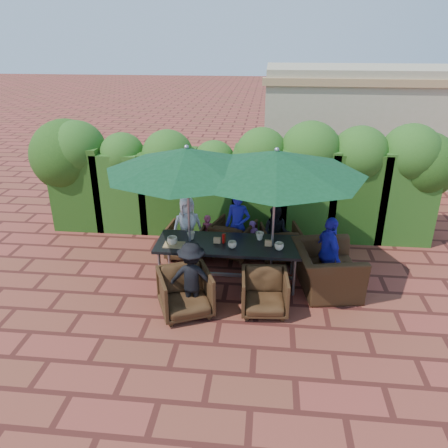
# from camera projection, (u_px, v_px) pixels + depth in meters

# --- Properties ---
(ground) EXTENTS (80.00, 80.00, 0.00)m
(ground) POSITION_uv_depth(u_px,v_px,m) (227.00, 284.00, 7.77)
(ground) COLOR maroon
(ground) RESTS_ON ground
(dining_table) EXTENTS (2.50, 0.90, 0.75)m
(dining_table) POSITION_uv_depth(u_px,v_px,m) (228.00, 247.00, 7.60)
(dining_table) COLOR black
(dining_table) RESTS_ON ground
(umbrella_left) EXTENTS (2.73, 2.73, 2.46)m
(umbrella_left) POSITION_uv_depth(u_px,v_px,m) (187.00, 160.00, 7.06)
(umbrella_left) COLOR gray
(umbrella_left) RESTS_ON ground
(umbrella_right) EXTENTS (2.92, 2.92, 2.46)m
(umbrella_right) POSITION_uv_depth(u_px,v_px,m) (276.00, 163.00, 6.91)
(umbrella_right) COLOR gray
(umbrella_right) RESTS_ON ground
(chair_far_left) EXTENTS (0.78, 0.74, 0.74)m
(chair_far_left) POSITION_uv_depth(u_px,v_px,m) (186.00, 239.00, 8.59)
(chair_far_left) COLOR black
(chair_far_left) RESTS_ON ground
(chair_far_mid) EXTENTS (0.94, 0.91, 0.78)m
(chair_far_mid) POSITION_uv_depth(u_px,v_px,m) (233.00, 237.00, 8.64)
(chair_far_mid) COLOR black
(chair_far_mid) RESTS_ON ground
(chair_far_right) EXTENTS (0.84, 0.80, 0.73)m
(chair_far_right) POSITION_uv_depth(u_px,v_px,m) (280.00, 241.00, 8.52)
(chair_far_right) COLOR black
(chair_far_right) RESTS_ON ground
(chair_near_left) EXTENTS (1.01, 0.98, 0.80)m
(chair_near_left) POSITION_uv_depth(u_px,v_px,m) (185.00, 290.00, 6.83)
(chair_near_left) COLOR black
(chair_near_left) RESTS_ON ground
(chair_near_right) EXTENTS (0.77, 0.72, 0.74)m
(chair_near_right) POSITION_uv_depth(u_px,v_px,m) (264.00, 291.00, 6.87)
(chair_near_right) COLOR black
(chair_near_right) RESTS_ON ground
(chair_end_right) EXTENTS (0.96, 1.30, 1.04)m
(chair_end_right) POSITION_uv_depth(u_px,v_px,m) (327.00, 263.00, 7.41)
(chair_end_right) COLOR black
(chair_end_right) RESTS_ON ground
(adult_far_left) EXTENTS (0.69, 0.55, 1.22)m
(adult_far_left) POSITION_uv_depth(u_px,v_px,m) (187.00, 227.00, 8.54)
(adult_far_left) COLOR white
(adult_far_left) RESTS_ON ground
(adult_far_mid) EXTENTS (0.57, 0.50, 1.35)m
(adult_far_mid) POSITION_uv_depth(u_px,v_px,m) (238.00, 226.00, 8.43)
(adult_far_mid) COLOR #2522B9
(adult_far_mid) RESTS_ON ground
(adult_far_right) EXTENTS (0.60, 0.44, 1.12)m
(adult_far_right) POSITION_uv_depth(u_px,v_px,m) (276.00, 234.00, 8.35)
(adult_far_right) COLOR black
(adult_far_right) RESTS_ON ground
(adult_near_left) EXTENTS (0.76, 0.35, 1.19)m
(adult_near_left) POSITION_uv_depth(u_px,v_px,m) (192.00, 278.00, 6.81)
(adult_near_left) COLOR black
(adult_near_left) RESTS_ON ground
(adult_end_right) EXTENTS (0.61, 0.85, 1.31)m
(adult_end_right) POSITION_uv_depth(u_px,v_px,m) (329.00, 253.00, 7.42)
(adult_end_right) COLOR #2522B9
(adult_end_right) RESTS_ON ground
(child_left) EXTENTS (0.35, 0.30, 0.83)m
(child_left) POSITION_uv_depth(u_px,v_px,m) (208.00, 235.00, 8.65)
(child_left) COLOR #C7466A
(child_left) RESTS_ON ground
(child_right) EXTENTS (0.32, 0.29, 0.76)m
(child_right) POSITION_uv_depth(u_px,v_px,m) (253.00, 239.00, 8.57)
(child_right) COLOR #9451AF
(child_right) RESTS_ON ground
(pedestrian_a) EXTENTS (1.48, 1.43, 1.62)m
(pedestrian_a) POSITION_uv_depth(u_px,v_px,m) (303.00, 173.00, 11.12)
(pedestrian_a) COLOR #25893E
(pedestrian_a) RESTS_ON ground
(pedestrian_b) EXTENTS (0.90, 0.74, 1.61)m
(pedestrian_b) POSITION_uv_depth(u_px,v_px,m) (339.00, 173.00, 11.11)
(pedestrian_b) COLOR #C7466A
(pedestrian_b) RESTS_ON ground
(pedestrian_c) EXTENTS (1.00, 1.03, 1.54)m
(pedestrian_c) POSITION_uv_depth(u_px,v_px,m) (366.00, 176.00, 11.05)
(pedestrian_c) COLOR #97989F
(pedestrian_c) RESTS_ON ground
(cup_a) EXTENTS (0.18, 0.18, 0.14)m
(cup_a) POSITION_uv_depth(u_px,v_px,m) (172.00, 241.00, 7.50)
(cup_a) COLOR beige
(cup_a) RESTS_ON dining_table
(cup_b) EXTENTS (0.14, 0.14, 0.13)m
(cup_b) POSITION_uv_depth(u_px,v_px,m) (191.00, 236.00, 7.70)
(cup_b) COLOR beige
(cup_b) RESTS_ON dining_table
(cup_c) EXTENTS (0.15, 0.15, 0.12)m
(cup_c) POSITION_uv_depth(u_px,v_px,m) (232.00, 245.00, 7.39)
(cup_c) COLOR beige
(cup_c) RESTS_ON dining_table
(cup_d) EXTENTS (0.15, 0.15, 0.14)m
(cup_d) POSITION_uv_depth(u_px,v_px,m) (260.00, 236.00, 7.68)
(cup_d) COLOR beige
(cup_d) RESTS_ON dining_table
(cup_e) EXTENTS (0.16, 0.16, 0.13)m
(cup_e) POSITION_uv_depth(u_px,v_px,m) (279.00, 246.00, 7.32)
(cup_e) COLOR beige
(cup_e) RESTS_ON dining_table
(ketchup_bottle) EXTENTS (0.04, 0.04, 0.17)m
(ketchup_bottle) POSITION_uv_depth(u_px,v_px,m) (223.00, 238.00, 7.55)
(ketchup_bottle) COLOR #B20C0A
(ketchup_bottle) RESTS_ON dining_table
(sauce_bottle) EXTENTS (0.04, 0.04, 0.17)m
(sauce_bottle) POSITION_uv_depth(u_px,v_px,m) (225.00, 238.00, 7.58)
(sauce_bottle) COLOR #4C230C
(sauce_bottle) RESTS_ON dining_table
(serving_tray) EXTENTS (0.35, 0.25, 0.02)m
(serving_tray) POSITION_uv_depth(u_px,v_px,m) (174.00, 245.00, 7.50)
(serving_tray) COLOR #A68350
(serving_tray) RESTS_ON dining_table
(number_block_left) EXTENTS (0.12, 0.06, 0.10)m
(number_block_left) POSITION_uv_depth(u_px,v_px,m) (217.00, 240.00, 7.56)
(number_block_left) COLOR tan
(number_block_left) RESTS_ON dining_table
(number_block_right) EXTENTS (0.12, 0.06, 0.10)m
(number_block_right) POSITION_uv_depth(u_px,v_px,m) (268.00, 243.00, 7.46)
(number_block_right) COLOR tan
(number_block_right) RESTS_ON dining_table
(hedge_wall) EXTENTS (9.10, 1.60, 2.48)m
(hedge_wall) POSITION_uv_depth(u_px,v_px,m) (236.00, 173.00, 9.34)
(hedge_wall) COLOR black
(hedge_wall) RESTS_ON ground
(building) EXTENTS (6.20, 3.08, 3.20)m
(building) POSITION_uv_depth(u_px,v_px,m) (365.00, 122.00, 13.15)
(building) COLOR #BBA98B
(building) RESTS_ON ground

